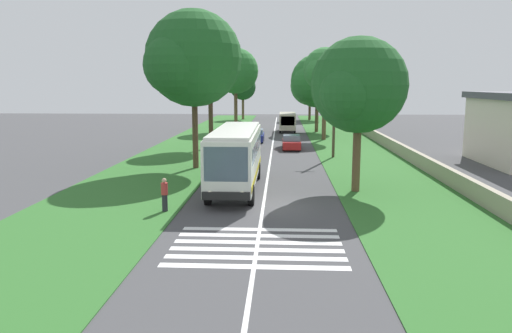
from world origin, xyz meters
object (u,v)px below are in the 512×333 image
(roadside_tree_left_0, at_px, (191,61))
(utility_pole, at_px, (334,109))
(trailing_car_0, at_px, (291,143))
(roadside_tree_left_1, at_px, (235,72))
(roadside_tree_right_2, at_px, (324,71))
(trailing_minibus_0, at_px, (287,120))
(trailing_car_1, at_px, (256,136))
(roadside_tree_right_3, at_px, (316,82))
(pedestrian, at_px, (165,194))
(roadside_tree_left_3, at_px, (209,66))
(roadside_tree_right_1, at_px, (357,88))
(coach_bus, at_px, (236,155))
(roadside_tree_right_0, at_px, (309,87))
(roadside_tree_left_2, at_px, (242,88))

(roadside_tree_left_0, relative_size, utility_pole, 1.44)
(trailing_car_0, height_order, roadside_tree_left_0, roadside_tree_left_0)
(trailing_car_0, relative_size, roadside_tree_left_1, 0.39)
(roadside_tree_right_2, bearing_deg, trailing_minibus_0, 23.03)
(trailing_car_1, xyz_separation_m, roadside_tree_right_2, (2.42, -7.60, 7.12))
(roadside_tree_right_2, distance_m, roadside_tree_right_3, 9.19)
(trailing_car_1, bearing_deg, trailing_minibus_0, -17.21)
(utility_pole, xyz_separation_m, pedestrian, (-19.10, 10.36, -3.34))
(trailing_car_1, distance_m, roadside_tree_left_1, 15.00)
(roadside_tree_left_3, bearing_deg, roadside_tree_left_1, -2.50)
(trailing_minibus_0, relative_size, roadside_tree_right_3, 0.59)
(trailing_car_0, height_order, roadside_tree_right_1, roadside_tree_right_1)
(roadside_tree_right_1, relative_size, pedestrian, 5.35)
(roadside_tree_right_3, bearing_deg, trailing_car_1, 147.59)
(pedestrian, bearing_deg, coach_bus, -29.23)
(trailing_minibus_0, relative_size, roadside_tree_left_0, 0.51)
(roadside_tree_left_3, distance_m, roadside_tree_right_2, 14.30)
(trailing_minibus_0, height_order, roadside_tree_right_3, roadside_tree_right_3)
(trailing_minibus_0, xyz_separation_m, roadside_tree_right_1, (-36.90, -3.57, 4.60))
(roadside_tree_left_0, height_order, roadside_tree_left_3, roadside_tree_left_0)
(trailing_minibus_0, distance_m, pedestrian, 42.91)
(coach_bus, bearing_deg, roadside_tree_left_3, 12.71)
(coach_bus, height_order, roadside_tree_left_3, roadside_tree_left_3)
(coach_bus, bearing_deg, roadside_tree_left_1, 5.49)
(pedestrian, bearing_deg, roadside_tree_right_0, -9.39)
(roadside_tree_left_2, distance_m, utility_pole, 47.53)
(trailing_car_1, bearing_deg, roadside_tree_left_1, 15.49)
(roadside_tree_left_0, relative_size, roadside_tree_left_1, 1.06)
(trailing_car_0, relative_size, trailing_car_1, 1.00)
(trailing_car_1, height_order, roadside_tree_left_3, roadside_tree_left_3)
(coach_bus, height_order, trailing_car_0, coach_bus)
(coach_bus, relative_size, roadside_tree_right_2, 1.07)
(roadside_tree_left_1, xyz_separation_m, roadside_tree_right_2, (-10.22, -11.11, -0.15))
(trailing_car_1, distance_m, roadside_tree_right_1, 26.73)
(roadside_tree_left_0, relative_size, roadside_tree_right_3, 1.15)
(coach_bus, relative_size, trailing_minibus_0, 1.86)
(trailing_minibus_0, distance_m, roadside_tree_right_2, 11.90)
(roadside_tree_left_1, distance_m, roadside_tree_right_0, 24.07)
(coach_bus, height_order, roadside_tree_left_1, roadside_tree_left_1)
(utility_pole, bearing_deg, roadside_tree_left_1, 24.24)
(roadside_tree_right_0, distance_m, utility_pole, 45.42)
(roadside_tree_left_1, xyz_separation_m, roadside_tree_left_3, (-18.14, 0.79, 0.18))
(roadside_tree_left_3, distance_m, roadside_tree_right_0, 41.19)
(trailing_minibus_0, relative_size, roadside_tree_right_0, 0.63)
(roadside_tree_left_0, distance_m, roadside_tree_right_2, 23.14)
(roadside_tree_left_1, height_order, pedestrian, roadside_tree_left_1)
(roadside_tree_right_0, bearing_deg, roadside_tree_left_3, 163.04)
(roadside_tree_left_1, bearing_deg, trailing_car_1, -164.51)
(trailing_car_1, relative_size, utility_pole, 0.53)
(trailing_car_1, distance_m, pedestrian, 30.79)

